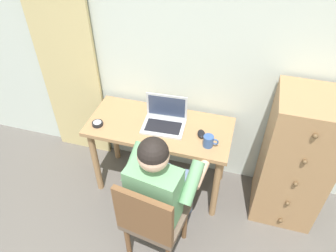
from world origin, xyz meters
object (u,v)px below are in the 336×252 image
Objects in this scene: chair at (152,219)px; laptop at (165,119)px; person_seated at (162,184)px; computer_mouse at (201,134)px; desk_clock at (98,124)px; dresser at (295,160)px; coffee_mug at (209,141)px; desk at (160,136)px.

chair is 0.80m from laptop.
person_seated reaches higher than chair.
person_seated reaches higher than computer_mouse.
chair reaches higher than desk_clock.
chair is 0.73× the size of person_seated.
dresser is at bearing 6.36° from desk_clock.
computer_mouse is 0.83× the size of coffee_mug.
coffee_mug is at bearing -16.42° from desk.
chair is at bearing -41.38° from desk_clock.
dresser is at bearing 37.90° from chair.
desk is 0.18m from laptop.
dresser is at bearing 14.00° from coffee_mug.
dresser is at bearing 31.18° from person_seated.
desk_clock is at bearing -179.43° from coffee_mug.
person_seated is 11.87× the size of computer_mouse.
chair is at bearing -77.96° from desk.
person_seated reaches higher than laptop.
computer_mouse is at bearing -4.25° from desk.
coffee_mug is (0.07, -0.10, 0.03)m from computer_mouse.
desk is at bearing 158.13° from computer_mouse.
person_seated is at bearing -30.07° from desk_clock.
person_seated is 13.19× the size of desk_clock.
desk_clock is at bearing 169.72° from computer_mouse.
desk is at bearing 108.42° from person_seated.
laptop reaches higher than desk_clock.
laptop is (-1.07, -0.02, 0.19)m from dresser.
person_seated is 0.54m from computer_mouse.
person_seated is at bearing 82.43° from chair.
dresser is 3.40× the size of laptop.
coffee_mug reaches higher than desk_clock.
person_seated is 3.35× the size of laptop.
desk is 11.94× the size of computer_mouse.
desk_clock is 0.75× the size of coffee_mug.
computer_mouse is (0.18, 0.50, 0.09)m from person_seated.
coffee_mug is (0.92, 0.01, 0.03)m from desk_clock.
desk is at bearing 102.04° from chair.
coffee_mug is at bearing 64.16° from chair.
dresser is 12.06× the size of computer_mouse.
coffee_mug is (0.26, 0.40, 0.12)m from person_seated.
laptop is 2.95× the size of coffee_mug.
laptop is at bearing 98.89° from chair.
person_seated is at bearing -122.80° from coffee_mug.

